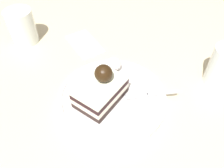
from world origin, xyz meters
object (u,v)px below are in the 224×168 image
cake_slice (100,89)px  drink_glass_near (23,29)px  whipped_cream_dollop (113,64)px  dessert_plate (112,97)px  folded_napkin (85,43)px  fork (150,94)px  drink_glass_far (223,68)px

cake_slice → drink_glass_near: cake_slice is taller
cake_slice → whipped_cream_dollop: 0.09m
dessert_plate → folded_napkin: 0.20m
dessert_plate → folded_napkin: size_ratio=2.00×
dessert_plate → drink_glass_near: drink_glass_near is taller
drink_glass_near → whipped_cream_dollop: bearing=34.6°
fork → drink_glass_far: size_ratio=1.19×
whipped_cream_dollop → cake_slice: bearing=-44.2°
fork → drink_glass_far: (0.02, 0.17, 0.02)m
dessert_plate → whipped_cream_dollop: whipped_cream_dollop is taller
dessert_plate → drink_glass_near: 0.31m
whipped_cream_dollop → folded_napkin: bearing=-173.1°
fork → folded_napkin: 0.25m
fork → drink_glass_near: drink_glass_near is taller
drink_glass_far → folded_napkin: 0.34m
dessert_plate → drink_glass_far: 0.25m
drink_glass_far → folded_napkin: size_ratio=0.79×
cake_slice → drink_glass_far: size_ratio=1.35×
dessert_plate → fork: (0.04, 0.07, 0.01)m
fork → drink_glass_far: 0.17m
whipped_cream_dollop → folded_napkin: 0.14m
drink_glass_far → dessert_plate: bearing=-104.0°
dessert_plate → whipped_cream_dollop: (-0.07, 0.04, 0.02)m
whipped_cream_dollop → fork: 0.11m
fork → drink_glass_near: bearing=-150.4°
folded_napkin → drink_glass_far: bearing=39.8°
cake_slice → dessert_plate: bearing=83.1°
drink_glass_near → fork: bearing=29.6°
whipped_cream_dollop → drink_glass_far: size_ratio=0.39×
whipped_cream_dollop → drink_glass_far: (0.12, 0.20, 0.01)m
drink_glass_near → drink_glass_far: bearing=45.6°
fork → drink_glass_near: 0.37m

